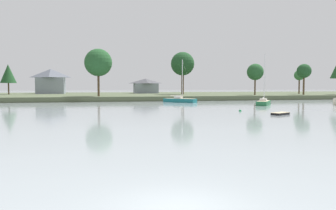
{
  "coord_description": "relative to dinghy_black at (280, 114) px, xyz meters",
  "views": [
    {
      "loc": [
        -2.46,
        -9.89,
        3.89
      ],
      "look_at": [
        8.28,
        39.38,
        0.92
      ],
      "focal_mm": 34.92,
      "sensor_mm": 36.0,
      "label": 1
    }
  ],
  "objects": [
    {
      "name": "ground_plane",
      "position": [
        -21.62,
        -29.61,
        -0.11
      ],
      "size": [
        551.52,
        551.52,
        0.0
      ],
      "primitive_type": "plane",
      "color": "#939EA3"
    },
    {
      "name": "far_shore_bank",
      "position": [
        -21.62,
        69.15,
        0.49
      ],
      "size": [
        248.18,
        56.79,
        1.21
      ],
      "primitive_type": "cube",
      "color": "#4C563D",
      "rests_on": "ground"
    },
    {
      "name": "dinghy_black",
      "position": [
        0.0,
        0.0,
        0.0
      ],
      "size": [
        3.14,
        2.49,
        0.44
      ],
      "color": "black",
      "rests_on": "ground"
    },
    {
      "name": "sailboat_teal",
      "position": [
        -5.06,
        34.67,
        0.13
      ],
      "size": [
        7.27,
        6.83,
        10.61
      ],
      "color": "#196B70",
      "rests_on": "ground"
    },
    {
      "name": "sailboat_green",
      "position": [
        8.87,
        20.78,
        0.12
      ],
      "size": [
        5.95,
        7.19,
        11.0
      ],
      "color": "#236B3D",
      "rests_on": "ground"
    },
    {
      "name": "mooring_buoy_green",
      "position": [
        -2.74,
        6.63,
        -0.04
      ],
      "size": [
        0.38,
        0.38,
        0.43
      ],
      "color": "#1E8C47",
      "rests_on": "ground"
    },
    {
      "name": "shore_tree_left_mid",
      "position": [
        36.1,
        46.86,
        8.08
      ],
      "size": [
        4.19,
        4.19,
        9.17
      ],
      "color": "brown",
      "rests_on": "far_shore_bank"
    },
    {
      "name": "shore_tree_right",
      "position": [
        -50.91,
        70.32,
        7.53
      ],
      "size": [
        4.76,
        4.76,
        9.37
      ],
      "color": "brown",
      "rests_on": "far_shore_bank"
    },
    {
      "name": "shore_tree_inland_a",
      "position": [
        41.92,
        57.66,
        7.23
      ],
      "size": [
        3.43,
        3.43,
        7.95
      ],
      "color": "brown",
      "rests_on": "far_shore_bank"
    },
    {
      "name": "shore_tree_far_left",
      "position": [
        2.02,
        58.94,
        10.54
      ],
      "size": [
        7.27,
        7.27,
        13.16
      ],
      "color": "brown",
      "rests_on": "far_shore_bank"
    },
    {
      "name": "shore_tree_right_mid",
      "position": [
        21.12,
        48.36,
        7.77
      ],
      "size": [
        4.8,
        4.8,
        9.12
      ],
      "color": "brown",
      "rests_on": "far_shore_bank"
    },
    {
      "name": "shore_tree_inland_b",
      "position": [
        -23.64,
        45.85,
        9.66
      ],
      "size": [
        6.99,
        6.99,
        12.1
      ],
      "color": "brown",
      "rests_on": "far_shore_bank"
    },
    {
      "name": "cottage_near_water",
      "position": [
        -39.44,
        78.32,
        5.46
      ],
      "size": [
        9.81,
        7.36,
        8.42
      ],
      "color": "gray",
      "rests_on": "far_shore_bank"
    },
    {
      "name": "cottage_eastern",
      "position": [
        -6.73,
        78.09,
        3.83
      ],
      "size": [
        8.86,
        8.13,
        5.28
      ],
      "color": "gray",
      "rests_on": "far_shore_bank"
    }
  ]
}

